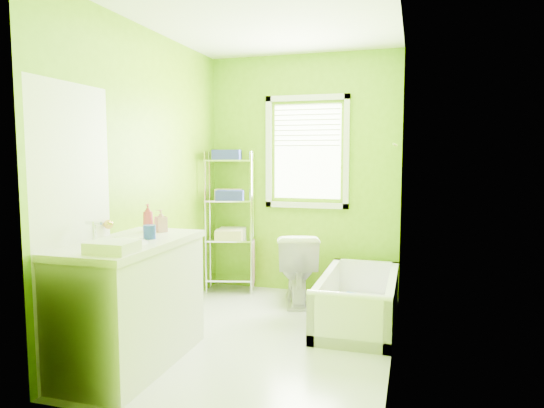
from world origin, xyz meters
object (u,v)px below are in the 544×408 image
(vanity, at_px, (131,299))
(wire_shelf_unit, at_px, (231,206))
(bathtub, at_px, (358,307))
(toilet, at_px, (297,268))

(vanity, height_order, wire_shelf_unit, wire_shelf_unit)
(bathtub, bearing_deg, wire_shelf_unit, 155.32)
(toilet, bearing_deg, vanity, 49.37)
(toilet, bearing_deg, wire_shelf_unit, -32.66)
(bathtub, xyz_separation_m, toilet, (-0.67, 0.45, 0.22))
(toilet, bearing_deg, bathtub, 130.02)
(toilet, distance_m, vanity, 1.96)
(bathtub, distance_m, wire_shelf_unit, 1.83)
(bathtub, xyz_separation_m, wire_shelf_unit, (-1.49, 0.68, 0.81))
(toilet, relative_size, wire_shelf_unit, 0.47)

